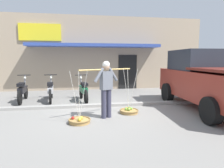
{
  "coord_description": "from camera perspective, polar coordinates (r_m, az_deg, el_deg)",
  "views": [
    {
      "loc": [
        -0.73,
        -6.31,
        1.75
      ],
      "look_at": [
        0.41,
        0.6,
        0.85
      ],
      "focal_mm": 31.0,
      "sensor_mm": 36.0,
      "label": 1
    }
  ],
  "objects": [
    {
      "name": "storefront_building",
      "position": [
        13.72,
        -5.95,
        8.74
      ],
      "size": [
        13.0,
        6.0,
        4.2
      ],
      "color": "tan",
      "rests_on": "ground"
    },
    {
      "name": "fruit_basket_right_side",
      "position": [
        5.5,
        -9.57,
        -10.49
      ],
      "size": [
        0.62,
        0.62,
        1.45
      ],
      "color": "#B2894C",
      "rests_on": "ground"
    },
    {
      "name": "ground_plane",
      "position": [
        6.59,
        -2.71,
        -8.08
      ],
      "size": [
        90.0,
        90.0,
        0.0
      ],
      "primitive_type": "plane",
      "color": "gray"
    },
    {
      "name": "parked_truck",
      "position": [
        7.59,
        26.71,
        1.11
      ],
      "size": [
        2.33,
        4.78,
        2.1
      ],
      "color": "maroon",
      "rests_on": "ground"
    },
    {
      "name": "motorcycle_nearest_shop",
      "position": [
        8.78,
        -24.86,
        -1.86
      ],
      "size": [
        0.54,
        1.82,
        1.09
      ],
      "color": "black",
      "rests_on": "ground"
    },
    {
      "name": "motorcycle_second_in_row",
      "position": [
        8.53,
        -17.62,
        -1.78
      ],
      "size": [
        0.54,
        1.82,
        1.09
      ],
      "color": "black",
      "rests_on": "ground"
    },
    {
      "name": "motorcycle_third_in_row",
      "position": [
        8.15,
        -8.44,
        -1.92
      ],
      "size": [
        0.54,
        1.81,
        1.09
      ],
      "color": "black",
      "rests_on": "ground"
    },
    {
      "name": "sidewalk_curb",
      "position": [
        7.25,
        -3.36,
        -6.25
      ],
      "size": [
        20.0,
        0.24,
        0.1
      ],
      "primitive_type": "cube",
      "color": "gray",
      "rests_on": "ground"
    },
    {
      "name": "fruit_basket_left_side",
      "position": [
        6.39,
        5.03,
        -7.88
      ],
      "size": [
        0.62,
        0.62,
        1.45
      ],
      "color": "#B2894C",
      "rests_on": "ground"
    },
    {
      "name": "fruit_vendor",
      "position": [
        5.71,
        -1.71,
        -0.45
      ],
      "size": [
        1.61,
        0.77,
        1.7
      ],
      "color": "#38384C",
      "rests_on": "ground"
    }
  ]
}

